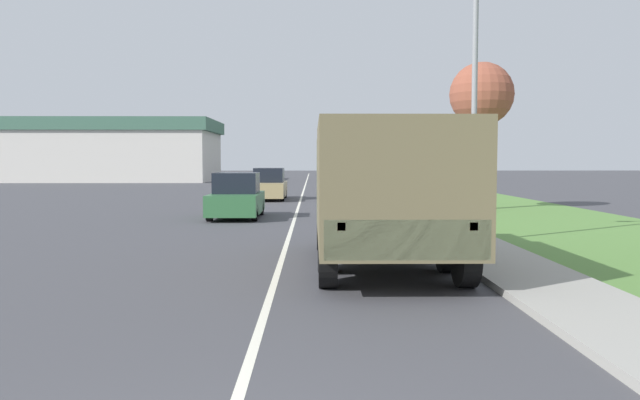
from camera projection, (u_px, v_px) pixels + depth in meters
The scene contains 10 objects.
ground_plane at pixel (303, 191), 43.09m from camera, with size 180.00×180.00×0.00m, color #424247.
lane_centre_stripe at pixel (303, 191), 43.09m from camera, with size 0.12×120.00×0.00m.
sidewalk_right at pixel (368, 190), 43.14m from camera, with size 1.80×120.00×0.12m.
grass_strip_right at pixel (432, 191), 43.19m from camera, with size 7.00×120.00×0.02m.
military_truck at pixel (383, 186), 12.28m from camera, with size 2.59×6.59×2.78m.
car_nearest_ahead at pixel (237, 198), 22.84m from camera, with size 1.77×3.91×1.66m.
car_second_ahead at pixel (269, 185), 33.72m from camera, with size 1.76×4.74×1.71m.
lamp_post at pixel (467, 73), 15.69m from camera, with size 1.69×0.24×7.04m.
tree_mid_right at pixel (482, 96), 26.37m from camera, with size 2.70×2.70×6.24m.
building_distant at pixel (116, 150), 64.22m from camera, with size 20.70×12.19×6.24m.
Camera 1 is at (0.67, -3.05, 2.10)m, focal length 35.00 mm.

